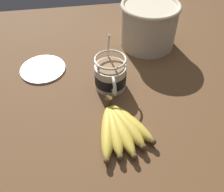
# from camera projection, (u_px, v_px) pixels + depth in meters

# --- Properties ---
(table) EXTENTS (1.24, 1.24, 0.04)m
(table) POSITION_uv_depth(u_px,v_px,m) (120.00, 110.00, 0.70)
(table) COLOR brown
(table) RESTS_ON ground
(coffee_mug) EXTENTS (0.16, 0.09, 0.16)m
(coffee_mug) POSITION_uv_depth(u_px,v_px,m) (111.00, 76.00, 0.71)
(coffee_mug) COLOR beige
(coffee_mug) RESTS_ON table
(banana_bunch) EXTENTS (0.19, 0.14, 0.04)m
(banana_bunch) POSITION_uv_depth(u_px,v_px,m) (120.00, 128.00, 0.61)
(banana_bunch) COLOR #4C381E
(banana_bunch) RESTS_ON table
(woven_basket) EXTENTS (0.20, 0.20, 0.15)m
(woven_basket) POSITION_uv_depth(u_px,v_px,m) (149.00, 24.00, 0.84)
(woven_basket) COLOR beige
(woven_basket) RESTS_ON table
(small_plate) EXTENTS (0.14, 0.14, 0.01)m
(small_plate) POSITION_uv_depth(u_px,v_px,m) (43.00, 69.00, 0.79)
(small_plate) COLOR white
(small_plate) RESTS_ON table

